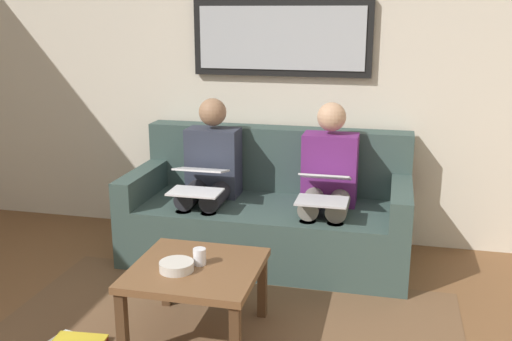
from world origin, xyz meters
name	(u,v)px	position (x,y,z in m)	size (l,w,h in m)	color
wall_rear	(283,71)	(0.00, -2.60, 1.30)	(6.00, 0.12, 2.60)	beige
couch	(269,214)	(0.00, -2.12, 0.31)	(1.99, 0.90, 0.90)	#384C47
framed_mirror	(281,38)	(0.00, -2.51, 1.55)	(1.34, 0.05, 0.56)	black
coffee_table	(196,276)	(0.14, -0.90, 0.36)	(0.68, 0.68, 0.42)	brown
cup	(200,257)	(0.13, -0.93, 0.46)	(0.07, 0.07, 0.09)	silver
bowl	(177,266)	(0.22, -0.83, 0.44)	(0.18, 0.18, 0.05)	beige
person_left	(328,181)	(-0.43, -2.05, 0.61)	(0.38, 0.58, 1.14)	#66236B
laptop_silver	(324,187)	(-0.43, -1.82, 0.63)	(0.33, 0.39, 0.17)	silver
person_right	(210,174)	(0.43, -2.05, 0.61)	(0.38, 0.58, 1.14)	#2D3342
laptop_white	(199,179)	(0.43, -1.81, 0.63)	(0.35, 0.36, 0.15)	white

